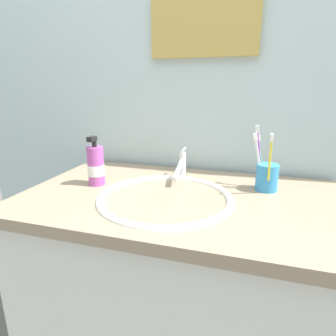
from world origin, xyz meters
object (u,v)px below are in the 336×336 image
(toothbrush_cup, at_px, (267,177))
(toothbrush_yellow, at_px, (270,160))
(toothbrush_green, at_px, (260,157))
(toothbrush_purple, at_px, (259,153))
(faucet, at_px, (181,166))
(soap_dispenser, at_px, (96,166))
(toothbrush_white, at_px, (258,158))

(toothbrush_cup, distance_m, toothbrush_yellow, 0.09)
(toothbrush_green, xyz_separation_m, toothbrush_purple, (-0.00, -0.02, 0.02))
(faucet, bearing_deg, soap_dispenser, -152.67)
(faucet, xyz_separation_m, toothbrush_purple, (0.27, -0.02, 0.07))
(faucet, bearing_deg, toothbrush_white, -7.03)
(toothbrush_yellow, bearing_deg, toothbrush_purple, 120.35)
(toothbrush_yellow, xyz_separation_m, soap_dispenser, (-0.57, -0.06, -0.05))
(toothbrush_white, xyz_separation_m, soap_dispenser, (-0.54, -0.11, -0.04))
(soap_dispenser, bearing_deg, faucet, 27.33)
(faucet, relative_size, toothbrush_green, 0.91)
(toothbrush_green, distance_m, soap_dispenser, 0.56)
(toothbrush_green, xyz_separation_m, toothbrush_white, (-0.01, -0.03, 0.00))
(toothbrush_yellow, bearing_deg, toothbrush_green, 110.32)
(toothbrush_yellow, relative_size, soap_dispenser, 1.14)
(toothbrush_cup, distance_m, toothbrush_white, 0.07)
(toothbrush_white, bearing_deg, soap_dispenser, -168.77)
(toothbrush_green, bearing_deg, toothbrush_cup, -42.13)
(toothbrush_yellow, xyz_separation_m, toothbrush_purple, (-0.03, 0.05, 0.01))
(faucet, height_order, toothbrush_white, toothbrush_white)
(toothbrush_cup, bearing_deg, soap_dispenser, -168.77)
(faucet, xyz_separation_m, toothbrush_yellow, (0.30, -0.08, 0.06))
(faucet, distance_m, soap_dispenser, 0.30)
(toothbrush_cup, relative_size, toothbrush_purple, 0.42)
(toothbrush_yellow, distance_m, toothbrush_white, 0.06)
(toothbrush_green, xyz_separation_m, soap_dispenser, (-0.54, -0.14, -0.04))
(faucet, relative_size, soap_dispenser, 0.94)
(faucet, height_order, toothbrush_cup, faucet)
(toothbrush_cup, height_order, toothbrush_white, toothbrush_white)
(toothbrush_yellow, bearing_deg, faucet, 165.66)
(toothbrush_cup, height_order, toothbrush_green, toothbrush_green)
(toothbrush_purple, xyz_separation_m, toothbrush_white, (-0.00, -0.01, -0.01))
(toothbrush_purple, bearing_deg, toothbrush_yellow, -59.65)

